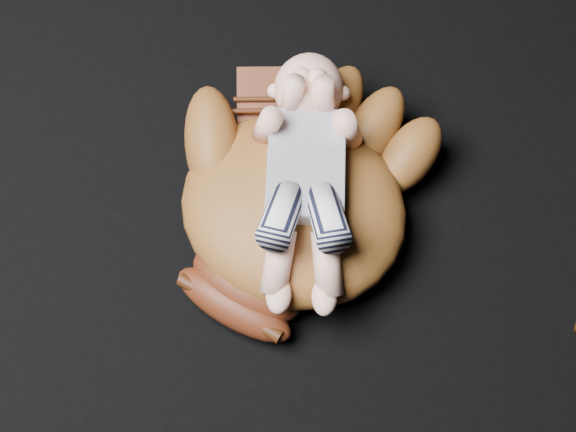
# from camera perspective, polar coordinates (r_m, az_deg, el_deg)

# --- Properties ---
(baseball_glove) EXTENTS (0.48, 0.52, 0.13)m
(baseball_glove) POSITION_cam_1_polar(r_m,az_deg,el_deg) (1.12, 0.35, 0.88)
(baseball_glove) COLOR #5F3514
(baseball_glove) RESTS_ON ground
(newborn_baby) EXTENTS (0.21, 0.36, 0.14)m
(newborn_baby) POSITION_cam_1_polar(r_m,az_deg,el_deg) (1.08, 1.14, 2.17)
(newborn_baby) COLOR #EAAD97
(newborn_baby) RESTS_ON baseball_glove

